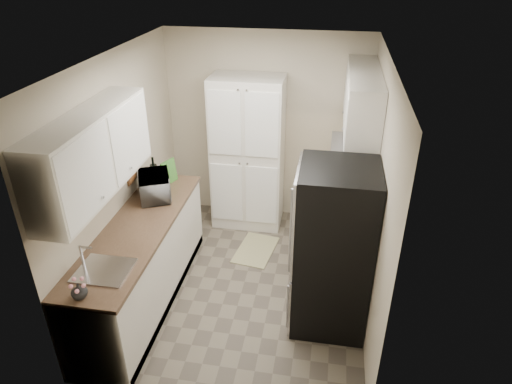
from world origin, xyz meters
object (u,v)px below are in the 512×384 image
Objects in this scene: electric_range at (335,236)px; wine_bottle at (154,172)px; refrigerator at (333,250)px; pantry_cabinet at (248,154)px; toaster_oven at (350,165)px; microwave at (155,186)px.

wine_bottle is (-2.11, 0.06, 0.60)m from electric_range.
electric_range is 0.66× the size of refrigerator.
pantry_cabinet reaches higher than wine_bottle.
wine_bottle is 2.32m from toaster_oven.
toaster_oven reaches higher than electric_range.
electric_range is at bearing -38.22° from pantry_cabinet.
pantry_cabinet is at bearing -59.64° from microwave.
pantry_cabinet is 5.43× the size of toaster_oven.
wine_bottle is (-0.11, 0.29, 0.02)m from microwave.
wine_bottle is at bearing -2.09° from microwave.
wine_bottle is 0.84× the size of toaster_oven.
microwave is 1.53× the size of wine_bottle.
refrigerator is 2.26m from wine_bottle.
pantry_cabinet reaches higher than toaster_oven.
pantry_cabinet is at bearing 141.78° from electric_range.
microwave is 0.31m from wine_bottle.
pantry_cabinet is 6.44× the size of wine_bottle.
wine_bottle reaches higher than toaster_oven.
refrigerator reaches higher than wine_bottle.
toaster_oven is (2.22, 0.67, -0.05)m from wine_bottle.
electric_range is 2.09m from microwave.
electric_range is 0.92m from toaster_oven.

